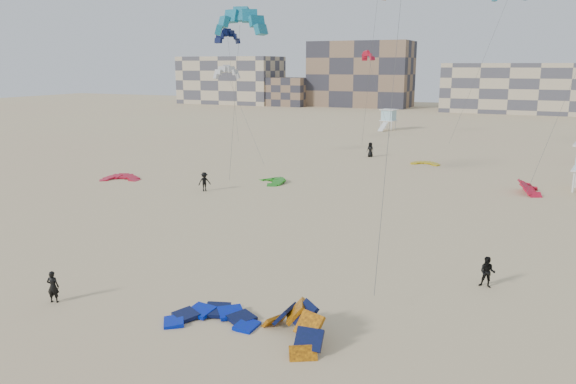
% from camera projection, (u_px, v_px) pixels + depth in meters
% --- Properties ---
extents(ground, '(320.00, 320.00, 0.00)m').
position_uv_depth(ground, '(156.00, 292.00, 29.37)').
color(ground, '#C9B987').
rests_on(ground, ground).
extents(kite_ground_blue, '(5.00, 5.14, 1.04)m').
position_uv_depth(kite_ground_blue, '(212.00, 321.00, 25.97)').
color(kite_ground_blue, '#0007C0').
rests_on(kite_ground_blue, ground).
extents(kite_ground_orange, '(5.49, 5.48, 3.93)m').
position_uv_depth(kite_ground_orange, '(293.00, 339.00, 24.26)').
color(kite_ground_orange, orange).
rests_on(kite_ground_orange, ground).
extents(kite_ground_red, '(4.95, 5.08, 1.46)m').
position_uv_depth(kite_ground_red, '(121.00, 180.00, 58.04)').
color(kite_ground_red, red).
rests_on(kite_ground_red, ground).
extents(kite_ground_green, '(5.04, 5.01, 1.44)m').
position_uv_depth(kite_ground_green, '(272.00, 183.00, 56.58)').
color(kite_ground_green, '#158018').
rests_on(kite_ground_green, ground).
extents(kite_ground_red_far, '(4.18, 4.05, 3.51)m').
position_uv_depth(kite_ground_red_far, '(530.00, 193.00, 51.87)').
color(kite_ground_red_far, red).
rests_on(kite_ground_red_far, ground).
extents(kite_ground_yellow, '(3.11, 3.28, 0.56)m').
position_uv_depth(kite_ground_yellow, '(425.00, 164.00, 66.94)').
color(kite_ground_yellow, yellow).
rests_on(kite_ground_yellow, ground).
extents(kitesurfer_main, '(0.70, 0.58, 1.65)m').
position_uv_depth(kitesurfer_main, '(53.00, 287.00, 27.89)').
color(kitesurfer_main, black).
rests_on(kitesurfer_main, ground).
extents(kitesurfer_b, '(0.86, 0.70, 1.69)m').
position_uv_depth(kitesurfer_b, '(487.00, 272.00, 29.78)').
color(kitesurfer_b, black).
rests_on(kitesurfer_b, ground).
extents(kitesurfer_c, '(1.28, 1.31, 1.80)m').
position_uv_depth(kitesurfer_c, '(204.00, 182.00, 52.55)').
color(kitesurfer_c, black).
rests_on(kitesurfer_c, ground).
extents(kitesurfer_e, '(1.03, 0.78, 1.89)m').
position_uv_depth(kitesurfer_e, '(370.00, 150.00, 72.14)').
color(kitesurfer_e, black).
rests_on(kitesurfer_e, ground).
extents(kite_fly_teal_a, '(5.08, 5.16, 15.63)m').
position_uv_depth(kite_fly_teal_a, '(240.00, 24.00, 47.65)').
color(kite_fly_teal_a, teal).
rests_on(kite_fly_teal_a, ground).
extents(kite_fly_grey, '(10.31, 8.56, 10.72)m').
position_uv_depth(kite_fly_grey, '(227.00, 74.00, 67.29)').
color(kite_fly_grey, silver).
rests_on(kite_fly_grey, ground).
extents(kite_fly_navy, '(4.83, 4.85, 15.43)m').
position_uv_depth(kite_fly_navy, '(228.00, 38.00, 76.57)').
color(kite_fly_navy, '#070D3B').
rests_on(kite_fly_navy, ground).
extents(kite_fly_red, '(6.90, 5.66, 12.95)m').
position_uv_depth(kite_fly_red, '(368.00, 57.00, 86.86)').
color(kite_fly_red, red).
rests_on(kite_fly_red, ground).
extents(lifeguard_tower_far, '(3.03, 5.34, 3.75)m').
position_uv_depth(lifeguard_tower_far, '(388.00, 120.00, 101.83)').
color(lifeguard_tower_far, white).
rests_on(lifeguard_tower_far, ground).
extents(condo_west_a, '(30.00, 15.00, 14.00)m').
position_uv_depth(condo_west_a, '(231.00, 80.00, 171.43)').
color(condo_west_a, '#C0AE8C').
rests_on(condo_west_a, ground).
extents(condo_west_b, '(28.00, 14.00, 18.00)m').
position_uv_depth(condo_west_b, '(361.00, 74.00, 158.56)').
color(condo_west_b, '#7D624B').
rests_on(condo_west_b, ground).
extents(condo_mid, '(32.00, 16.00, 12.00)m').
position_uv_depth(condo_mid, '(510.00, 88.00, 139.68)').
color(condo_mid, '#C0AE8C').
rests_on(condo_mid, ground).
extents(condo_fill_left, '(12.00, 10.00, 8.00)m').
position_uv_depth(condo_fill_left, '(288.00, 92.00, 162.32)').
color(condo_fill_left, '#7D624B').
rests_on(condo_fill_left, ground).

